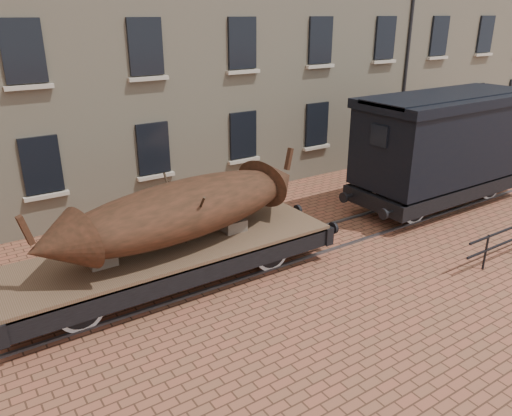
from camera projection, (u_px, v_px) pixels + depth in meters
ground at (305, 245)px, 14.67m from camera, size 90.00×90.00×0.00m
rail_track at (305, 244)px, 14.66m from camera, size 30.00×1.52×0.06m
flatcar_wagon at (173, 254)px, 12.21m from camera, size 9.11×2.47×1.38m
iron_boat at (184, 209)px, 12.00m from camera, size 7.51×3.11×1.76m
goods_van at (446, 137)px, 16.88m from camera, size 7.53×2.74×3.89m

